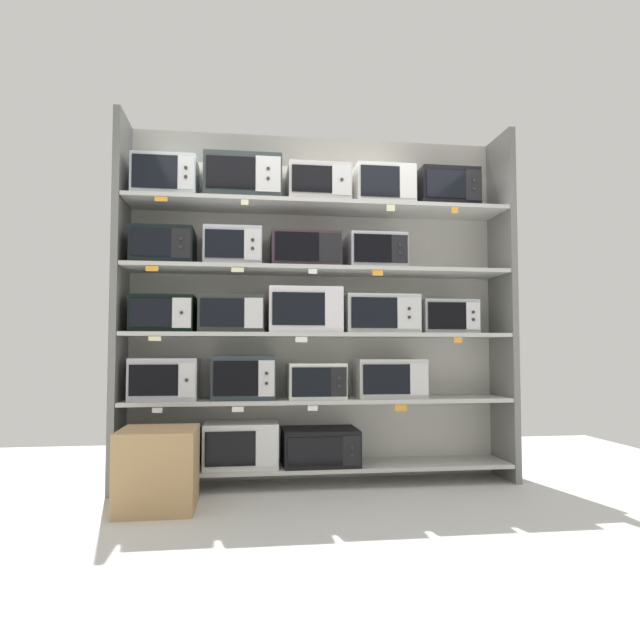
{
  "coord_description": "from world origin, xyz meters",
  "views": [
    {
      "loc": [
        -0.56,
        -4.21,
        1.0
      ],
      "look_at": [
        0.0,
        0.0,
        1.24
      ],
      "focal_mm": 31.29,
      "sensor_mm": 36.0,
      "label": 1
    }
  ],
  "objects_px": {
    "microwave_6": "(389,378)",
    "microwave_8": "(232,314)",
    "microwave_10": "(380,314)",
    "shipping_carton": "(158,469)",
    "microwave_3": "(165,379)",
    "microwave_15": "(375,253)",
    "microwave_13": "(233,248)",
    "microwave_20": "(445,191)",
    "microwave_14": "(305,251)",
    "microwave_18": "(318,187)",
    "microwave_19": "(382,188)",
    "microwave_17": "(243,181)",
    "microwave_2": "(320,446)",
    "microwave_12": "(164,248)",
    "microwave_5": "(316,381)",
    "microwave_11": "(446,317)",
    "microwave_16": "(166,180)",
    "microwave_9": "(304,311)",
    "microwave_0": "(164,450)",
    "microwave_4": "(243,377)",
    "microwave_1": "(241,444)",
    "microwave_7": "(164,314)"
  },
  "relations": [
    {
      "from": "microwave_2",
      "to": "microwave_5",
      "type": "xyz_separation_m",
      "value": [
        -0.03,
        -0.0,
        0.49
      ]
    },
    {
      "from": "microwave_3",
      "to": "microwave_14",
      "type": "distance_m",
      "value": 1.41
    },
    {
      "from": "microwave_8",
      "to": "microwave_11",
      "type": "xyz_separation_m",
      "value": [
        1.67,
        -0.0,
        -0.01
      ]
    },
    {
      "from": "microwave_8",
      "to": "microwave_9",
      "type": "bearing_deg",
      "value": 0.02
    },
    {
      "from": "microwave_0",
      "to": "microwave_10",
      "type": "relative_size",
      "value": 0.87
    },
    {
      "from": "microwave_5",
      "to": "microwave_11",
      "type": "relative_size",
      "value": 0.98
    },
    {
      "from": "microwave_3",
      "to": "microwave_10",
      "type": "bearing_deg",
      "value": -0.01
    },
    {
      "from": "microwave_6",
      "to": "microwave_16",
      "type": "height_order",
      "value": "microwave_16"
    },
    {
      "from": "microwave_6",
      "to": "microwave_11",
      "type": "bearing_deg",
      "value": -0.03
    },
    {
      "from": "microwave_3",
      "to": "microwave_10",
      "type": "relative_size",
      "value": 0.86
    },
    {
      "from": "microwave_8",
      "to": "microwave_3",
      "type": "bearing_deg",
      "value": 179.99
    },
    {
      "from": "microwave_12",
      "to": "shipping_carton",
      "type": "xyz_separation_m",
      "value": [
        0.06,
        -0.52,
        -1.51
      ]
    },
    {
      "from": "microwave_13",
      "to": "microwave_9",
      "type": "bearing_deg",
      "value": 0.01
    },
    {
      "from": "microwave_11",
      "to": "microwave_15",
      "type": "relative_size",
      "value": 1.0
    },
    {
      "from": "microwave_13",
      "to": "microwave_20",
      "type": "height_order",
      "value": "microwave_20"
    },
    {
      "from": "microwave_2",
      "to": "microwave_16",
      "type": "height_order",
      "value": "microwave_16"
    },
    {
      "from": "microwave_8",
      "to": "microwave_12",
      "type": "bearing_deg",
      "value": 179.99
    },
    {
      "from": "microwave_13",
      "to": "microwave_20",
      "type": "bearing_deg",
      "value": 0.0
    },
    {
      "from": "shipping_carton",
      "to": "microwave_0",
      "type": "bearing_deg",
      "value": 93.88
    },
    {
      "from": "microwave_4",
      "to": "microwave_0",
      "type": "bearing_deg",
      "value": 179.98
    },
    {
      "from": "microwave_13",
      "to": "microwave_18",
      "type": "relative_size",
      "value": 0.91
    },
    {
      "from": "microwave_14",
      "to": "microwave_20",
      "type": "bearing_deg",
      "value": 0.02
    },
    {
      "from": "microwave_9",
      "to": "microwave_14",
      "type": "bearing_deg",
      "value": -6.29
    },
    {
      "from": "microwave_4",
      "to": "microwave_8",
      "type": "relative_size",
      "value": 0.98
    },
    {
      "from": "microwave_14",
      "to": "microwave_17",
      "type": "xyz_separation_m",
      "value": [
        -0.47,
        0.0,
        0.53
      ]
    },
    {
      "from": "microwave_2",
      "to": "microwave_15",
      "type": "bearing_deg",
      "value": -0.03
    },
    {
      "from": "microwave_6",
      "to": "microwave_8",
      "type": "height_order",
      "value": "microwave_8"
    },
    {
      "from": "microwave_20",
      "to": "microwave_3",
      "type": "bearing_deg",
      "value": 180.0
    },
    {
      "from": "microwave_19",
      "to": "microwave_17",
      "type": "bearing_deg",
      "value": 179.99
    },
    {
      "from": "microwave_10",
      "to": "shipping_carton",
      "type": "bearing_deg",
      "value": -161.76
    },
    {
      "from": "microwave_13",
      "to": "microwave_12",
      "type": "bearing_deg",
      "value": 180.0
    },
    {
      "from": "microwave_5",
      "to": "microwave_15",
      "type": "height_order",
      "value": "microwave_15"
    },
    {
      "from": "microwave_18",
      "to": "shipping_carton",
      "type": "bearing_deg",
      "value": -154.5
    },
    {
      "from": "microwave_7",
      "to": "microwave_20",
      "type": "bearing_deg",
      "value": 0.0
    },
    {
      "from": "microwave_10",
      "to": "microwave_14",
      "type": "bearing_deg",
      "value": -179.99
    },
    {
      "from": "microwave_9",
      "to": "microwave_10",
      "type": "xyz_separation_m",
      "value": [
        0.59,
        -0.0,
        -0.02
      ]
    },
    {
      "from": "microwave_15",
      "to": "microwave_19",
      "type": "relative_size",
      "value": 0.96
    },
    {
      "from": "microwave_9",
      "to": "microwave_20",
      "type": "distance_m",
      "value": 1.49
    },
    {
      "from": "microwave_4",
      "to": "microwave_16",
      "type": "bearing_deg",
      "value": -179.98
    },
    {
      "from": "microwave_3",
      "to": "microwave_15",
      "type": "relative_size",
      "value": 1.11
    },
    {
      "from": "microwave_17",
      "to": "microwave_9",
      "type": "bearing_deg",
      "value": 0.01
    },
    {
      "from": "microwave_14",
      "to": "microwave_15",
      "type": "distance_m",
      "value": 0.55
    },
    {
      "from": "microwave_8",
      "to": "microwave_12",
      "type": "xyz_separation_m",
      "value": [
        -0.5,
        0.0,
        0.49
      ]
    },
    {
      "from": "microwave_0",
      "to": "microwave_14",
      "type": "xyz_separation_m",
      "value": [
        1.03,
        -0.0,
        1.48
      ]
    },
    {
      "from": "microwave_15",
      "to": "shipping_carton",
      "type": "bearing_deg",
      "value": -161.34
    },
    {
      "from": "microwave_8",
      "to": "shipping_carton",
      "type": "bearing_deg",
      "value": -130.33
    },
    {
      "from": "microwave_9",
      "to": "microwave_0",
      "type": "bearing_deg",
      "value": -179.99
    },
    {
      "from": "microwave_2",
      "to": "microwave_13",
      "type": "xyz_separation_m",
      "value": [
        -0.66,
        0.0,
        1.49
      ]
    },
    {
      "from": "microwave_0",
      "to": "microwave_1",
      "type": "relative_size",
      "value": 0.9
    },
    {
      "from": "microwave_19",
      "to": "shipping_carton",
      "type": "height_order",
      "value": "microwave_19"
    }
  ]
}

